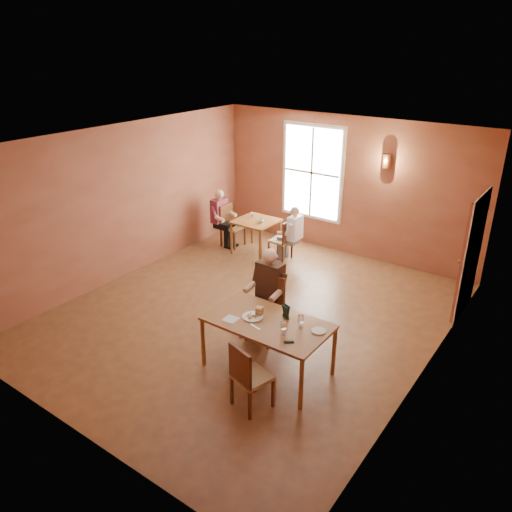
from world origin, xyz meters
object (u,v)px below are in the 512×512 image
Objects in this scene: main_table at (267,346)px; diner_white at (282,234)px; diner_maroon at (232,220)px; chair_empty at (252,375)px; second_table at (256,236)px; chair_diner_white at (281,240)px; chair_diner_maroon at (233,226)px; diner_main at (264,301)px; chair_diner_main at (265,310)px.

main_table is 3.96m from diner_white.
diner_white is (-1.98, 3.43, 0.19)m from main_table.
diner_maroon is at bearing 134.22° from main_table.
diner_maroon reaches higher than chair_empty.
chair_empty is 5.53m from diner_maroon.
chair_diner_white is at bearing 0.00° from second_table.
chair_empty is at bearing -69.83° from main_table.
chair_diner_maroon reaches higher than main_table.
diner_main is at bearing 45.28° from diner_maroon.
chair_diner_white is (-2.01, 3.43, 0.05)m from main_table.
main_table is 1.66× the size of chair_diner_main.
chair_diner_main is 3.52m from second_table.
diner_white is 1.36m from diner_maroon.
diner_maroon is (-0.68, 0.00, 0.26)m from second_table.
second_table is 0.94× the size of chair_diner_white.
chair_diner_main is (-0.50, 0.65, 0.12)m from main_table.
main_table is 1.46× the size of diner_white.
diner_maroon is at bearing 146.45° from chair_empty.
chair_diner_maroon is at bearing -45.03° from diner_main.
diner_white is at bearing 0.00° from second_table.
diner_main is at bearing 135.13° from chair_empty.
chair_diner_main is 1.22× the size of second_table.
diner_white is at bearing 90.00° from diner_maroon.
diner_main is 1.54× the size of chair_diner_white.
second_table is 0.65m from chair_diner_white.
diner_main is 3.55m from second_table.
diner_main is 3.99m from diner_maroon.
chair_empty is 5.50m from chair_diner_maroon.
chair_diner_maroon is (-3.58, 4.18, 0.01)m from chair_empty.
diner_main is at bearing 90.00° from chair_diner_main.
diner_maroon reaches higher than chair_diner_white.
diner_maroon is (-2.84, 2.78, 0.11)m from chair_diner_main.
chair_diner_white is (-1.51, 2.81, -0.24)m from diner_main.
main_table is 4.76m from chair_diner_maroon.
chair_diner_main reaches higher than second_table.
diner_white is at bearing 90.00° from chair_diner_maroon.
diner_main is at bearing -52.49° from second_table.
main_table reaches higher than second_table.
diner_white reaches higher than chair_empty.
chair_diner_white is 0.14m from diner_white.
diner_main is 1.18× the size of diner_white.
chair_empty is 0.81× the size of diner_white.
main_table is at bearing 43.96° from chair_diner_maroon.
chair_diner_main is at bearing 45.28° from chair_diner_maroon.
chair_diner_main is 1.08× the size of chair_diner_maroon.
diner_maroon is (-0.03, 0.00, 0.15)m from chair_diner_maroon.
chair_empty is at bearing -151.69° from diner_white.
chair_diner_white is 1.34m from diner_maroon.
diner_white reaches higher than chair_diner_main.
diner_white is at bearing -90.00° from chair_diner_white.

